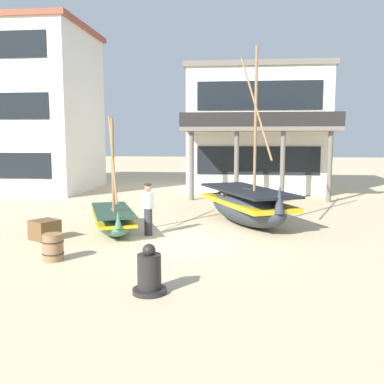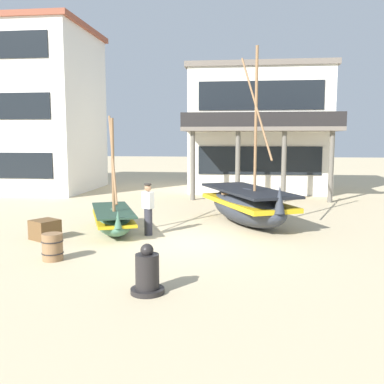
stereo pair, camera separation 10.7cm
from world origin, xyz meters
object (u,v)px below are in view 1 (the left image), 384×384
(fishing_boat_centre_large, at_px, (247,205))
(capstan_winch, at_px, (149,274))
(wooden_barrel, at_px, (53,247))
(harbor_building_main, at_px, (257,130))
(cargo_crate, at_px, (45,230))
(fishing_boat_near_left, at_px, (113,219))
(harbor_building_annex, at_px, (6,110))
(fisherman_by_hull, at_px, (148,210))

(fishing_boat_centre_large, xyz_separation_m, capstan_winch, (-2.03, -7.43, -0.31))
(wooden_barrel, height_order, harbor_building_main, harbor_building_main)
(cargo_crate, xyz_separation_m, harbor_building_main, (6.92, 14.07, 3.32))
(harbor_building_main, bearing_deg, cargo_crate, -116.19)
(capstan_winch, bearing_deg, fishing_boat_centre_large, 74.70)
(fishing_boat_near_left, distance_m, harbor_building_annex, 15.44)
(capstan_winch, bearing_deg, harbor_building_main, 81.60)
(capstan_winch, xyz_separation_m, wooden_barrel, (-2.95, 2.06, -0.06))
(fishing_boat_near_left, relative_size, wooden_barrel, 5.53)
(fishing_boat_near_left, distance_m, capstan_winch, 5.99)
(fisherman_by_hull, bearing_deg, fishing_boat_centre_large, 34.89)
(harbor_building_main, bearing_deg, fishing_boat_centre_large, -93.54)
(cargo_crate, height_order, harbor_building_annex, harbor_building_annex)
(fishing_boat_near_left, bearing_deg, harbor_building_main, 68.34)
(fishing_boat_centre_large, bearing_deg, fisherman_by_hull, -145.11)
(capstan_winch, distance_m, harbor_building_annex, 21.06)
(fishing_boat_near_left, xyz_separation_m, wooden_barrel, (-0.55, -3.43, -0.10))
(fisherman_by_hull, xyz_separation_m, harbor_building_main, (3.85, 13.13, 2.80))
(fishing_boat_near_left, height_order, cargo_crate, fishing_boat_near_left)
(fisherman_by_hull, bearing_deg, harbor_building_annex, 134.21)
(fishing_boat_centre_large, xyz_separation_m, fisherman_by_hull, (-3.18, -2.21, 0.11))
(fisherman_by_hull, relative_size, wooden_barrel, 2.41)
(fishing_boat_centre_large, bearing_deg, harbor_building_annex, 147.24)
(capstan_winch, bearing_deg, cargo_crate, 134.56)
(harbor_building_main, bearing_deg, fishing_boat_near_left, -111.66)
(fishing_boat_centre_large, relative_size, capstan_winch, 6.05)
(fisherman_by_hull, xyz_separation_m, wooden_barrel, (-1.81, -3.16, -0.48))
(harbor_building_main, height_order, harbor_building_annex, harbor_building_annex)
(harbor_building_main, bearing_deg, wooden_barrel, -109.16)
(capstan_winch, distance_m, cargo_crate, 6.00)
(wooden_barrel, bearing_deg, capstan_winch, -34.88)
(cargo_crate, xyz_separation_m, harbor_building_annex, (-8.00, 12.32, 4.47))
(capstan_winch, bearing_deg, wooden_barrel, 145.12)
(harbor_building_main, bearing_deg, capstan_winch, -98.40)
(fisherman_by_hull, xyz_separation_m, capstan_winch, (1.14, -5.22, -0.43))
(fisherman_by_hull, bearing_deg, fishing_boat_near_left, 168.07)
(wooden_barrel, distance_m, harbor_building_annex, 17.80)
(wooden_barrel, xyz_separation_m, harbor_building_annex, (-9.26, 14.54, 4.42))
(cargo_crate, relative_size, harbor_building_main, 0.09)
(fisherman_by_hull, height_order, capstan_winch, fisherman_by_hull)
(harbor_building_annex, bearing_deg, capstan_winch, -53.66)
(harbor_building_main, relative_size, harbor_building_annex, 0.81)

